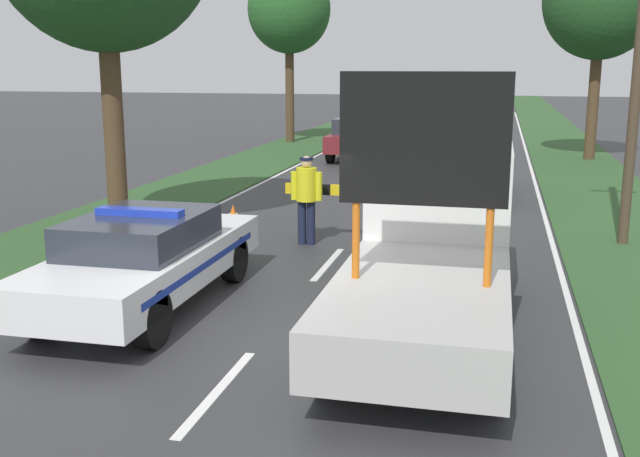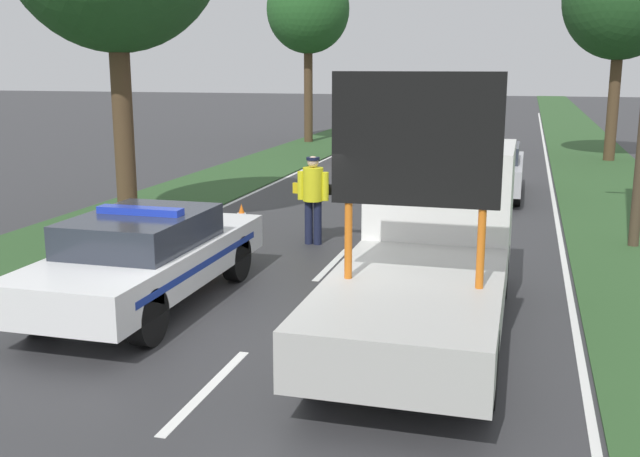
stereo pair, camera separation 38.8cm
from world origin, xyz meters
The scene contains 15 objects.
ground_plane centered at (0.00, 0.00, 0.00)m, with size 160.00×160.00×0.00m, color #333335.
lane_markings centered at (0.00, 17.66, 0.00)m, with size 8.11×62.66×0.01m.
grass_verge_left centered at (-5.64, 20.00, 0.01)m, with size 3.08×120.00×0.03m.
grass_verge_right centered at (5.64, 20.00, 0.01)m, with size 3.08×120.00×0.03m.
police_car centered at (-2.05, 0.95, 0.74)m, with size 1.83×4.98×1.49m.
work_truck centered at (2.05, 1.51, 1.14)m, with size 2.03×6.20×3.41m.
road_barrier centered at (0.11, 5.71, 0.94)m, with size 2.80×0.08×1.14m.
police_officer centered at (-0.75, 5.28, 1.04)m, with size 0.63×0.40×1.75m.
pedestrian_civilian centered at (0.58, 5.21, 1.06)m, with size 0.65×0.41×1.81m.
traffic_cone_near_police centered at (-2.60, 4.35, 0.33)m, with size 0.49×0.49×0.67m.
traffic_cone_centre_front centered at (-2.60, 6.16, 0.28)m, with size 0.40×0.40×0.56m.
queued_car_sedan_silver centered at (2.20, 11.96, 0.74)m, with size 1.93×4.56×1.41m.
queued_car_wagon_maroon centered at (-2.19, 18.86, 0.80)m, with size 1.90×3.97×1.54m.
queued_car_suv_grey centered at (-2.09, 24.34, 0.73)m, with size 1.73×4.22×1.38m.
roadside_tree_near_left centered at (-6.40, 24.33, 5.83)m, with size 3.66×3.66×7.79m.
Camera 2 is at (3.21, -8.60, 3.48)m, focal length 42.00 mm.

